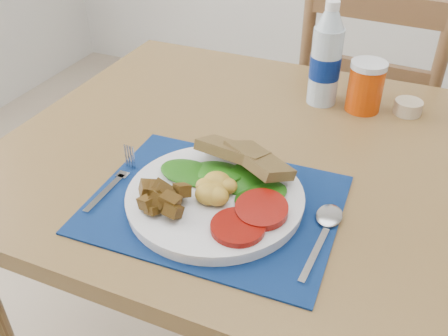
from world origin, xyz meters
name	(u,v)px	position (x,y,z in m)	size (l,w,h in m)	color
table	(337,200)	(0.00, 0.20, 0.67)	(1.40, 0.90, 0.75)	brown
chair_far	(368,99)	(-0.03, 0.85, 0.58)	(0.45, 0.44, 1.15)	#51381D
placemat	(215,204)	(-0.18, -0.01, 0.75)	(0.43, 0.34, 0.00)	#041032
breakfast_plate	(211,194)	(-0.19, -0.01, 0.78)	(0.31, 0.31, 0.07)	silver
fork	(116,181)	(-0.38, -0.02, 0.76)	(0.02, 0.17, 0.00)	#B2B5BA
spoon	(325,227)	(0.01, 0.00, 0.76)	(0.05, 0.19, 0.01)	#B2B5BA
water_bottle	(326,60)	(-0.11, 0.45, 0.86)	(0.07, 0.07, 0.24)	#ADBFCC
juice_glass	(365,88)	(-0.01, 0.45, 0.81)	(0.08, 0.08, 0.11)	#C23905
ramekin	(408,107)	(0.09, 0.48, 0.77)	(0.06, 0.06, 0.03)	#C8B693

